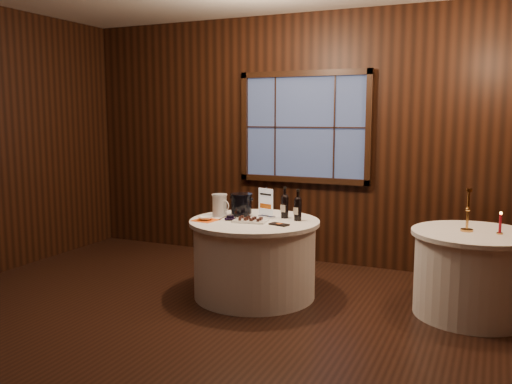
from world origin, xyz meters
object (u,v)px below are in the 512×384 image
at_px(side_table, 472,274).
at_px(port_bottle_right, 298,207).
at_px(chocolate_plate, 250,220).
at_px(sign_stand, 266,207).
at_px(ice_bucket, 241,204).
at_px(brass_candlestick, 468,216).
at_px(glass_pitcher, 220,205).
at_px(main_table, 255,258).
at_px(chocolate_box, 279,224).
at_px(grape_bunch, 230,218).
at_px(cracker_bowl, 206,218).
at_px(port_bottle_left, 285,205).
at_px(red_candle, 500,225).

distance_m(side_table, port_bottle_right, 1.69).
height_order(port_bottle_right, chocolate_plate, port_bottle_right).
height_order(side_table, chocolate_plate, chocolate_plate).
bearing_deg(sign_stand, ice_bucket, -155.26).
bearing_deg(sign_stand, port_bottle_right, 13.37).
bearing_deg(brass_candlestick, side_table, 6.05).
bearing_deg(side_table, glass_pitcher, -173.76).
relative_size(main_table, chocolate_box, 7.04).
xyz_separation_m(main_table, chocolate_plate, (0.00, -0.10, 0.40)).
height_order(port_bottle_right, grape_bunch, port_bottle_right).
bearing_deg(chocolate_plate, port_bottle_right, 31.81).
distance_m(chocolate_box, brass_candlestick, 1.68).
bearing_deg(chocolate_plate, side_table, 11.31).
bearing_deg(grape_bunch, chocolate_plate, 7.25).
height_order(ice_bucket, brass_candlestick, brass_candlestick).
bearing_deg(chocolate_box, main_table, 170.76).
bearing_deg(main_table, cracker_bowl, -153.91).
height_order(main_table, glass_pitcher, glass_pitcher).
bearing_deg(cracker_bowl, port_bottle_right, 23.34).
relative_size(grape_bunch, brass_candlestick, 0.49).
bearing_deg(sign_stand, cracker_bowl, -122.52).
relative_size(sign_stand, grape_bunch, 1.61).
height_order(main_table, port_bottle_right, port_bottle_right).
height_order(main_table, port_bottle_left, port_bottle_left).
height_order(grape_bunch, glass_pitcher, glass_pitcher).
height_order(chocolate_plate, brass_candlestick, brass_candlestick).
xyz_separation_m(port_bottle_right, red_candle, (1.81, 0.14, -0.06)).
bearing_deg(chocolate_box, port_bottle_right, 88.30).
distance_m(chocolate_plate, chocolate_box, 0.32).
bearing_deg(port_bottle_right, glass_pitcher, -158.86).
relative_size(port_bottle_left, glass_pitcher, 1.38).
bearing_deg(side_table, port_bottle_right, -174.53).
height_order(side_table, cracker_bowl, cracker_bowl).
xyz_separation_m(side_table, brass_candlestick, (-0.06, -0.01, 0.52)).
bearing_deg(grape_bunch, ice_bucket, 91.00).
xyz_separation_m(side_table, port_bottle_right, (-1.60, -0.15, 0.52)).
bearing_deg(glass_pitcher, chocolate_plate, -2.51).
relative_size(side_table, port_bottle_right, 3.48).
xyz_separation_m(chocolate_box, brass_candlestick, (1.62, 0.43, 0.13)).
bearing_deg(brass_candlestick, grape_bunch, -168.93).
xyz_separation_m(sign_stand, port_bottle_left, (0.18, 0.04, 0.03)).
height_order(sign_stand, cracker_bowl, sign_stand).
distance_m(cracker_bowl, brass_candlestick, 2.42).
relative_size(sign_stand, ice_bucket, 1.33).
bearing_deg(port_bottle_right, red_candle, 17.71).
bearing_deg(chocolate_plate, cracker_bowl, -165.54).
height_order(grape_bunch, brass_candlestick, brass_candlestick).
bearing_deg(port_bottle_left, grape_bunch, -132.04).
xyz_separation_m(main_table, side_table, (2.00, 0.30, 0.00)).
bearing_deg(chocolate_box, chocolate_plate, -172.52).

